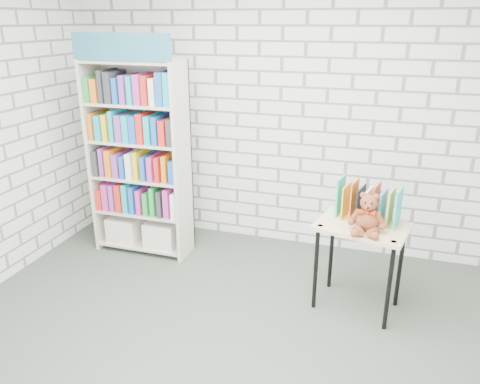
% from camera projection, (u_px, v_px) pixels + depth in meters
% --- Properties ---
extents(ground, '(4.50, 4.50, 0.00)m').
position_uv_depth(ground, '(215.00, 351.00, 3.49)').
color(ground, '#3C463B').
rests_on(ground, ground).
extents(room_shell, '(4.52, 4.02, 2.81)m').
position_uv_depth(room_shell, '(209.00, 113.00, 2.87)').
color(room_shell, silver).
rests_on(room_shell, ground).
extents(bookshelf, '(0.99, 0.38, 2.21)m').
position_uv_depth(bookshelf, '(140.00, 158.00, 4.71)').
color(bookshelf, beige).
rests_on(bookshelf, ground).
extents(display_table, '(0.80, 0.64, 0.77)m').
position_uv_depth(display_table, '(361.00, 237.00, 3.81)').
color(display_table, '#D9B782').
rests_on(display_table, ground).
extents(table_books, '(0.53, 0.32, 0.30)m').
position_uv_depth(table_books, '(368.00, 203.00, 3.81)').
color(table_books, '#29B4A9').
rests_on(table_books, display_table).
extents(teddy_bear, '(0.29, 0.27, 0.31)m').
position_uv_depth(teddy_bear, '(367.00, 217.00, 3.61)').
color(teddy_bear, brown).
rests_on(teddy_bear, display_table).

